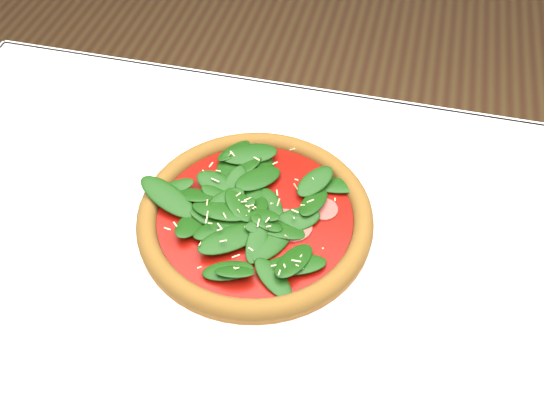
# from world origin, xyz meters

# --- Properties ---
(dining_table) EXTENTS (1.21, 0.81, 0.75)m
(dining_table) POSITION_xyz_m (0.00, 0.00, 0.65)
(dining_table) COLOR silver
(dining_table) RESTS_ON ground
(plate) EXTENTS (0.35, 0.35, 0.02)m
(plate) POSITION_xyz_m (-0.06, 0.10, 0.76)
(plate) COLOR white
(plate) RESTS_ON dining_table
(pizza) EXTENTS (0.38, 0.38, 0.04)m
(pizza) POSITION_xyz_m (-0.06, 0.10, 0.78)
(pizza) COLOR #965B24
(pizza) RESTS_ON plate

